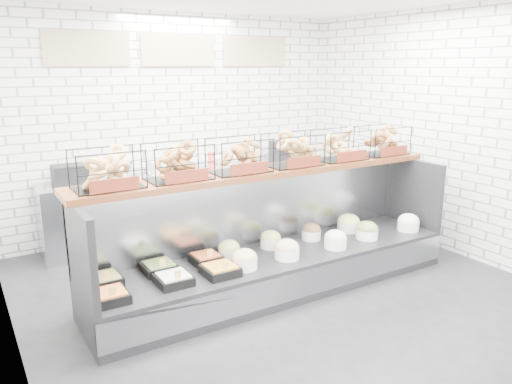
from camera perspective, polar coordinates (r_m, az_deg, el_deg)
ground at (r=5.19m, az=4.36°, el=-12.08°), size 5.50×5.50×0.00m
room_shell at (r=5.16m, az=0.80°, el=11.58°), size 5.02×5.51×3.01m
display_case at (r=5.31m, az=2.27°, el=-7.52°), size 4.00×0.90×1.20m
bagel_shelf at (r=5.16m, az=1.27°, el=4.18°), size 4.10×0.50×0.40m
prep_counter at (r=7.00m, az=-7.30°, el=-1.01°), size 4.00×0.60×1.20m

